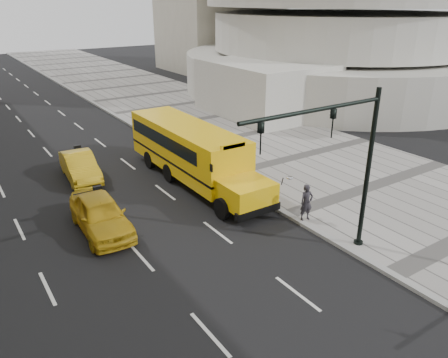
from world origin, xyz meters
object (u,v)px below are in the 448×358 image
taxi_far (80,166)px  pedestrian (306,202)px  taxi_near (101,214)px  traffic_signal (344,157)px  school_bus (190,149)px

taxi_far → pedestrian: pedestrian is taller
taxi_near → pedestrian: pedestrian is taller
pedestrian → traffic_signal: bearing=-99.6°
taxi_near → traffic_signal: traffic_signal is taller
taxi_near → traffic_signal: (6.74, -6.95, 3.31)m
traffic_signal → pedestrian: bearing=68.4°
taxi_near → taxi_far: bearing=83.2°
pedestrian → traffic_signal: traffic_signal is taller
pedestrian → traffic_signal: (-1.06, -2.69, 3.11)m
school_bus → pedestrian: school_bus is taller
school_bus → taxi_near: size_ratio=2.51×
taxi_near → taxi_far: 6.46m
taxi_near → pedestrian: bearing=-26.4°
taxi_near → pedestrian: 8.89m
school_bus → traffic_signal: traffic_signal is taller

